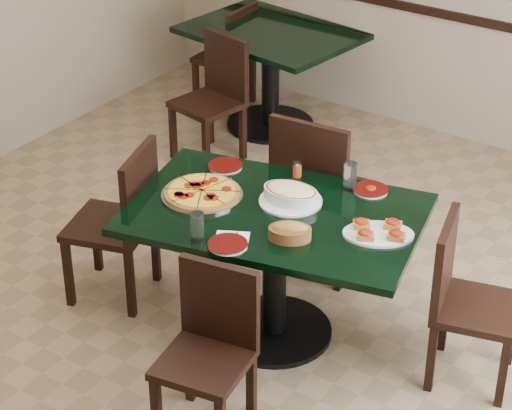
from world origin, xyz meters
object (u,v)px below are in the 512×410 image
Objects in this scene: lasagna_casserole at (291,194)px; chair_right at (462,294)px; chair_left at (123,216)px; back_table at (271,60)px; back_chair_near at (216,92)px; bruschetta_platter at (379,231)px; back_chair_left at (232,52)px; main_table at (275,242)px; bread_basket at (290,232)px; pepperoni_pizza at (202,193)px; chair_far at (317,186)px; chair_near at (211,343)px.

chair_right is at bearing 1.43° from lasagna_casserole.
back_table is at bearing 176.15° from chair_left.
back_chair_near is 2.11× the size of bruschetta_platter.
back_chair_near is 1.07× the size of back_chair_left.
bruschetta_platter is (2.40, -2.15, 0.33)m from back_chair_left.
bruschetta_platter reaches higher than main_table.
back_chair_left is at bearing 125.40° from lasagna_casserole.
bread_basket is (2.07, -2.41, 0.34)m from back_chair_left.
back_chair_left is at bearing 129.15° from back_chair_near.
back_chair_left is 2.77m from pepperoni_pizza.
bread_basket is 0.60× the size of bruschetta_platter.
back_table is at bearing -53.65° from chair_far.
chair_left reaches higher than lasagna_casserole.
chair_right is (0.92, 0.24, -0.09)m from main_table.
back_chair_near reaches higher than lasagna_casserole.
bruschetta_platter is (-0.39, -0.16, 0.30)m from chair_right.
back_chair_left is (-0.44, 0.13, -0.08)m from back_table.
chair_far is at bearing -41.32° from back_table.
back_table is 1.30× the size of chair_far.
bruschetta_platter is (1.40, 0.25, 0.27)m from chair_left.
chair_right is 1.06× the size of back_chair_left.
chair_left is 1.44m from bruschetta_platter.
chair_left reaches higher than bruschetta_platter.
pepperoni_pizza is (1.04, -2.18, 0.24)m from back_table.
bruschetta_platter is (1.96, -2.01, 0.25)m from back_table.
bruschetta_platter is at bearing 97.09° from chair_right.
chair_left reaches higher than bread_basket.
bread_basket is at bearing 107.69° from chair_far.
lasagna_casserole is (1.88, -2.11, 0.35)m from back_chair_left.
main_table is 0.57m from bruschetta_platter.
pepperoni_pizza is at bearing -57.16° from back_table.
chair_near is at bearing 43.14° from chair_left.
chair_right reaches higher than bread_basket.
chair_right is 0.89m from bread_basket.
back_chair_left is 1.94× the size of pepperoni_pizza.
chair_right is at bearing -16.56° from back_chair_near.
chair_near is 1.14m from chair_left.
lasagna_casserole is at bearing 40.29° from back_chair_left.
back_table is at bearing 103.44° from bruschetta_platter.
lasagna_casserole is (1.49, -1.38, 0.31)m from back_chair_near.
main_table is 1.87× the size of chair_right.
back_chair_near is at bearing -87.34° from back_table.
pepperoni_pizza is at bearing 31.19° from back_chair_left.
chair_far is 3.12× the size of lasagna_casserole.
chair_right is at bearing 84.96° from chair_left.
main_table is 0.95m from chair_right.
back_table is 2.99m from chair_right.
chair_left is (-1.00, 0.56, 0.05)m from chair_near.
chair_right is 3.43m from back_chair_left.
back_chair_near is at bearing 114.18° from bruschetta_platter.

